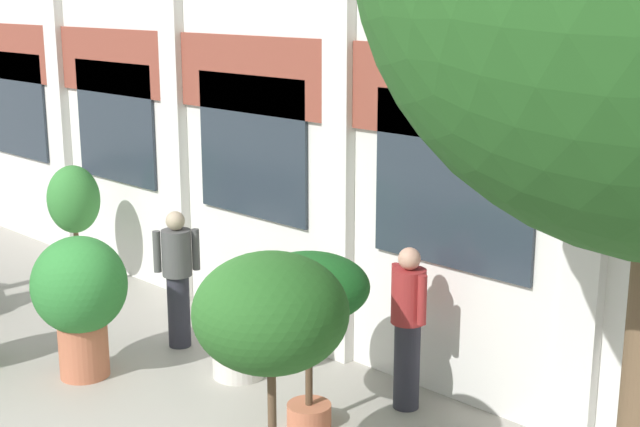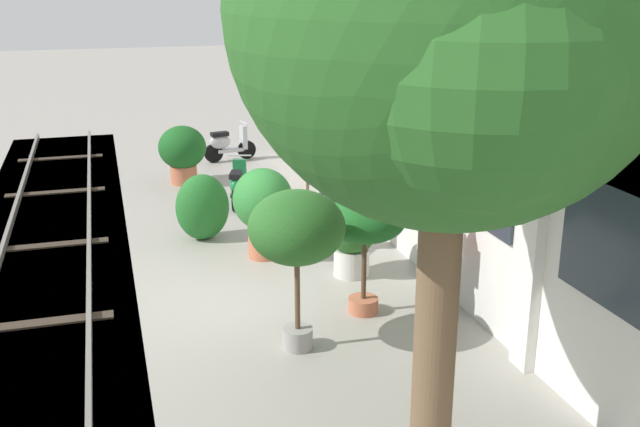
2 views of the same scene
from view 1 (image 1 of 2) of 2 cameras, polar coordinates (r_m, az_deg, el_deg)
The scene contains 8 objects.
apartment_facade at distance 9.65m, azimuth 2.45°, elevation 11.39°, with size 17.97×0.64×7.21m.
potted_plant_fluted_column at distance 9.80m, azimuth -15.11°, elevation -4.98°, with size 1.01×1.01×1.55m.
potted_plant_ribbed_drum at distance 9.58m, azimuth -5.28°, elevation -6.38°, with size 0.84×0.84×1.27m.
potted_plant_tall_urn at distance 6.87m, azimuth -3.17°, elevation -6.71°, with size 1.21×1.21×2.12m.
potted_plant_terracotta_small at distance 12.68m, azimuth -15.48°, elevation 0.67°, with size 0.72×0.72×1.75m.
potted_plant_low_pan at distance 8.25m, azimuth -0.73°, elevation -5.13°, with size 1.14×1.14×1.70m.
resident_by_doorway at distance 10.41m, azimuth -9.11°, elevation -3.90°, with size 0.34×0.46×1.62m.
resident_watching_tracks at distance 8.81m, azimuth 5.64°, elevation -7.00°, with size 0.51×0.34×1.66m.
Camera 1 is at (6.48, -3.80, 4.02)m, focal length 50.00 mm.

